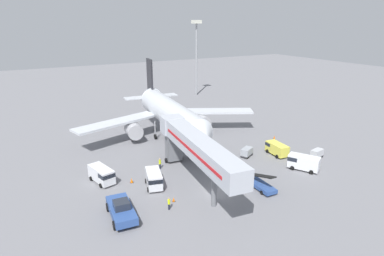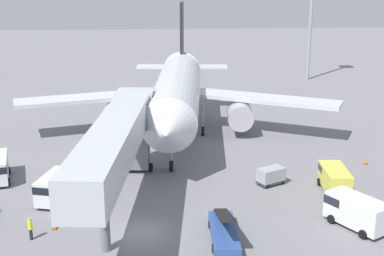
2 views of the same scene
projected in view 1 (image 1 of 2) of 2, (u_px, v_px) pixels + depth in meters
The scene contains 17 objects.
ground_plane at pixel (219, 193), 46.07m from camera, with size 300.00×300.00×0.00m, color slate.
airplane_at_gate at pixel (169, 113), 66.10m from camera, with size 38.29×34.72×14.82m.
jet_bridge at pixel (193, 145), 46.97m from camera, with size 5.93×24.22×7.89m.
pushback_tug at pixel (121, 210), 39.93m from camera, with size 3.38×6.77×2.41m.
belt_loader_truck at pixel (259, 183), 47.31m from camera, with size 2.14×6.14×2.99m.
service_van_near_right at pixel (277, 148), 58.94m from camera, with size 2.53×4.63×2.12m.
service_van_outer_right at pixel (303, 162), 52.93m from camera, with size 4.21×5.23×2.36m.
service_van_mid_center at pixel (102, 174), 48.65m from camera, with size 3.06×5.24×2.35m.
service_van_far_left at pixel (154, 179), 47.30m from camera, with size 3.11×4.79×2.35m.
baggage_cart_outer_left at pixel (317, 153), 57.55m from camera, with size 2.58×1.65×1.58m.
baggage_cart_near_left at pixel (247, 152), 58.19m from camera, with size 2.78×2.32×1.57m.
ground_crew_worker_foreground at pixel (160, 163), 53.22m from camera, with size 0.42×0.42×1.87m.
ground_crew_worker_midground at pixel (169, 203), 41.69m from camera, with size 0.43×0.43×1.71m.
safety_cone_alpha at pixel (274, 137), 67.17m from camera, with size 0.42×0.42×0.64m.
safety_cone_bravo at pixel (174, 199), 43.81m from camera, with size 0.39×0.39×0.60m.
safety_cone_charlie at pixel (132, 180), 48.91m from camera, with size 0.47×0.47×0.71m.
apron_light_mast at pixel (196, 43), 101.82m from camera, with size 2.40×2.40×23.32m.
Camera 1 is at (-23.27, -33.89, 23.03)m, focal length 30.60 mm.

